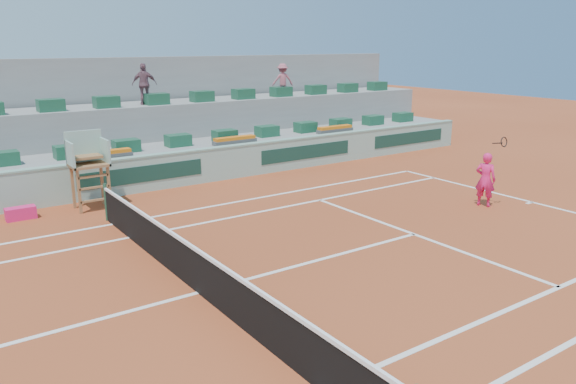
# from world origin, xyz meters

# --- Properties ---
(ground) EXTENTS (90.00, 90.00, 0.00)m
(ground) POSITION_xyz_m (0.00, 0.00, 0.00)
(ground) COLOR #933B1C
(ground) RESTS_ON ground
(seating_tier_lower) EXTENTS (36.00, 4.00, 1.20)m
(seating_tier_lower) POSITION_xyz_m (0.00, 10.70, 0.60)
(seating_tier_lower) COLOR gray
(seating_tier_lower) RESTS_ON ground
(seating_tier_upper) EXTENTS (36.00, 2.40, 2.60)m
(seating_tier_upper) POSITION_xyz_m (0.00, 12.30, 1.30)
(seating_tier_upper) COLOR gray
(seating_tier_upper) RESTS_ON ground
(stadium_back_wall) EXTENTS (36.00, 0.40, 4.40)m
(stadium_back_wall) POSITION_xyz_m (0.00, 13.90, 2.20)
(stadium_back_wall) COLOR gray
(stadium_back_wall) RESTS_ON ground
(player_bag) EXTENTS (0.83, 0.37, 0.37)m
(player_bag) POSITION_xyz_m (-2.04, 7.49, 0.18)
(player_bag) COLOR #F41F6B
(player_bag) RESTS_ON ground
(spectator_mid) EXTENTS (1.03, 0.67, 1.62)m
(spectator_mid) POSITION_xyz_m (3.60, 11.86, 3.41)
(spectator_mid) COLOR #7A515D
(spectator_mid) RESTS_ON seating_tier_upper
(spectator_right) EXTENTS (1.09, 0.85, 1.47)m
(spectator_right) POSITION_xyz_m (10.10, 11.72, 3.34)
(spectator_right) COLOR #A75361
(spectator_right) RESTS_ON seating_tier_upper
(court_lines) EXTENTS (23.89, 11.09, 0.01)m
(court_lines) POSITION_xyz_m (0.00, 0.00, 0.01)
(court_lines) COLOR white
(court_lines) RESTS_ON ground
(tennis_net) EXTENTS (0.10, 11.97, 1.10)m
(tennis_net) POSITION_xyz_m (0.00, 0.00, 0.53)
(tennis_net) COLOR black
(tennis_net) RESTS_ON ground
(advertising_hoarding) EXTENTS (36.00, 0.34, 1.26)m
(advertising_hoarding) POSITION_xyz_m (0.02, 8.50, 0.63)
(advertising_hoarding) COLOR #93BAAB
(advertising_hoarding) RESTS_ON ground
(umpire_chair) EXTENTS (1.10, 0.90, 2.40)m
(umpire_chair) POSITION_xyz_m (0.00, 7.50, 1.54)
(umpire_chair) COLOR brown
(umpire_chair) RESTS_ON ground
(seat_row_lower) EXTENTS (32.90, 0.60, 0.44)m
(seat_row_lower) POSITION_xyz_m (0.00, 9.80, 1.42)
(seat_row_lower) COLOR #1A5035
(seat_row_lower) RESTS_ON seating_tier_lower
(seat_row_upper) EXTENTS (32.90, 0.60, 0.44)m
(seat_row_upper) POSITION_xyz_m (0.00, 11.70, 2.82)
(seat_row_upper) COLOR #1A5035
(seat_row_upper) RESTS_ON seating_tier_upper
(flower_planters) EXTENTS (26.80, 0.36, 0.28)m
(flower_planters) POSITION_xyz_m (-1.50, 9.00, 1.33)
(flower_planters) COLOR #4B4B4B
(flower_planters) RESTS_ON seating_tier_lower
(tennis_player) EXTENTS (0.61, 0.93, 2.28)m
(tennis_player) POSITION_xyz_m (10.25, 0.66, 0.86)
(tennis_player) COLOR #F41F6B
(tennis_player) RESTS_ON ground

